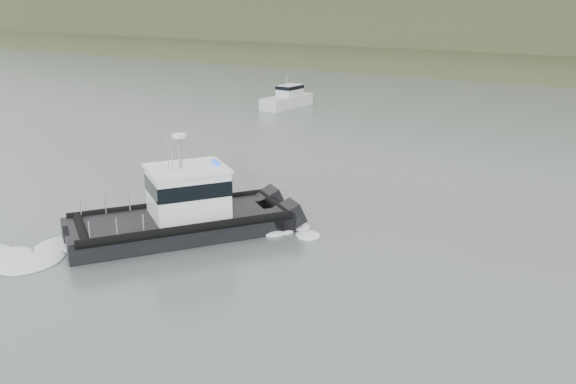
# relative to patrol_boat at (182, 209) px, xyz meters

# --- Properties ---
(ground) EXTENTS (400.00, 400.00, 0.00)m
(ground) POSITION_rel_patrol_boat_xyz_m (4.02, -5.99, -1.32)
(ground) COLOR #51605B
(ground) RESTS_ON ground
(patrol_boat) EXTENTS (9.53, 11.14, 5.28)m
(patrol_boat) POSITION_rel_patrol_boat_xyz_m (0.00, 0.00, 0.00)
(patrol_boat) COLOR black
(patrol_boat) RESTS_ON ground
(motorboat) EXTENTS (2.70, 6.73, 3.62)m
(motorboat) POSITION_rel_patrol_boat_xyz_m (-14.87, 34.39, -0.42)
(motorboat) COLOR silver
(motorboat) RESTS_ON ground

